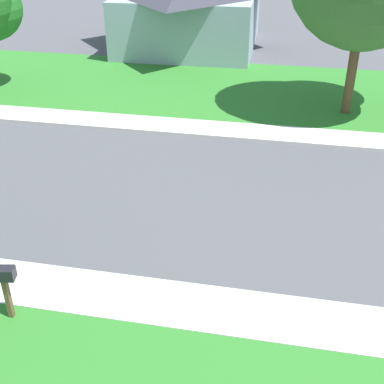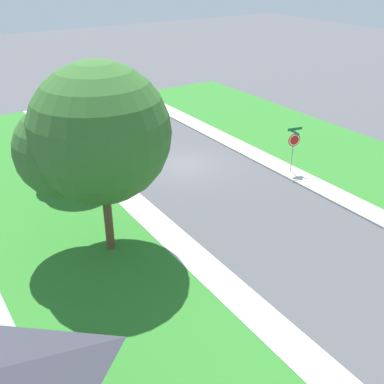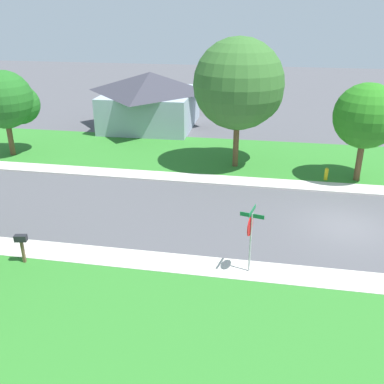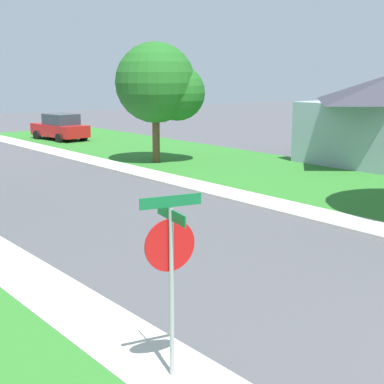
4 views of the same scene
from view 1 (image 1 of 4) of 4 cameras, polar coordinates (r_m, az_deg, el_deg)
The scene contains 5 objects.
sidewalk_east at distance 19.19m, azimuth -1.28°, elevation 7.29°, with size 1.40×56.00×0.10m, color beige.
lawn_east at distance 23.51m, azimuth 1.18°, elevation 11.62°, with size 8.00×56.00×0.08m, color #2D7528.
sidewalk_west at distance 11.48m, azimuth -11.39°, elevation -10.98°, with size 1.40×56.00×0.10m, color beige.
house_right_setback at distance 30.12m, azimuth -0.16°, elevation 20.32°, with size 9.17×7.99×4.60m.
mailbox at distance 10.73m, azimuth -20.22°, elevation -9.23°, with size 0.33×0.52×1.31m.
Camera 1 is at (-12.58, 8.19, 7.48)m, focal length 47.88 mm.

